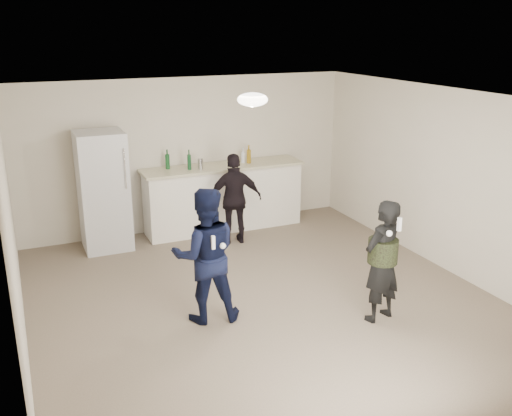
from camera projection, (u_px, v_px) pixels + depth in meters
name	position (u px, v px, depth m)	size (l,w,h in m)	color
floor	(262.00, 300.00, 7.13)	(6.00, 6.00, 0.00)	#6B5B4C
ceiling	(263.00, 98.00, 6.36)	(6.00, 6.00, 0.00)	silver
wall_back	(188.00, 154.00, 9.36)	(6.00, 6.00, 0.00)	beige
wall_front	(433.00, 319.00, 4.13)	(6.00, 6.00, 0.00)	beige
wall_left	(12.00, 238.00, 5.69)	(6.00, 6.00, 0.00)	beige
wall_right	(446.00, 180.00, 7.79)	(6.00, 6.00, 0.00)	beige
counter	(224.00, 199.00, 9.48)	(2.60, 0.56, 1.05)	white
counter_top	(223.00, 167.00, 9.31)	(2.68, 0.64, 0.04)	beige
fridge	(103.00, 191.00, 8.56)	(0.70, 0.70, 1.80)	silver
fridge_handle	(125.00, 169.00, 8.22)	(0.02, 0.02, 0.60)	silver
ceiling_dome	(253.00, 100.00, 6.64)	(0.36, 0.36, 0.16)	white
shaker	(200.00, 164.00, 9.06)	(0.08, 0.08, 0.17)	#A9A9AE
man	(205.00, 255.00, 6.45)	(0.77, 0.60, 1.58)	#0F173F
woman	(382.00, 261.00, 6.46)	(0.53, 0.35, 1.45)	black
camo_shorts	(383.00, 251.00, 6.42)	(0.34, 0.34, 0.28)	#263217
spectator	(235.00, 199.00, 8.81)	(0.84, 0.35, 1.43)	black
remote_man	(213.00, 242.00, 6.12)	(0.04, 0.04, 0.15)	white
nunchuk_man	(223.00, 246.00, 6.22)	(0.07, 0.07, 0.07)	white
remote_woman	(399.00, 224.00, 6.08)	(0.04, 0.04, 0.15)	white
nunchuk_woman	(389.00, 233.00, 6.10)	(0.07, 0.07, 0.07)	white
bottle_cluster	(212.00, 159.00, 9.24)	(1.41, 0.25, 0.24)	silver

